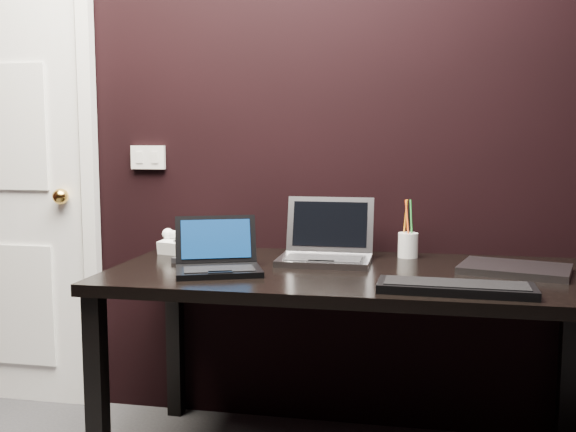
% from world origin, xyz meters
% --- Properties ---
extents(wall_back, '(4.00, 0.00, 4.00)m').
position_xyz_m(wall_back, '(0.00, 1.80, 1.30)').
color(wall_back, black).
rests_on(wall_back, ground).
extents(wall_switch, '(0.15, 0.02, 0.10)m').
position_xyz_m(wall_switch, '(-0.62, 1.79, 1.12)').
color(wall_switch, silver).
rests_on(wall_switch, wall_back).
extents(desk, '(1.70, 0.80, 0.74)m').
position_xyz_m(desk, '(0.30, 1.40, 0.66)').
color(desk, black).
rests_on(desk, ground).
extents(netbook, '(0.36, 0.34, 0.18)m').
position_xyz_m(netbook, '(-0.16, 1.28, 0.78)').
color(netbook, black).
rests_on(netbook, desk).
extents(silver_laptop, '(0.34, 0.30, 0.23)m').
position_xyz_m(silver_laptop, '(0.18, 1.54, 0.78)').
color(silver_laptop, gray).
rests_on(silver_laptop, desk).
extents(ext_keyboard, '(0.46, 0.17, 0.03)m').
position_xyz_m(ext_keyboard, '(0.63, 1.12, 0.75)').
color(ext_keyboard, black).
rests_on(ext_keyboard, desk).
extents(closed_laptop, '(0.41, 0.34, 0.02)m').
position_xyz_m(closed_laptop, '(0.85, 1.46, 0.75)').
color(closed_laptop, '#99999F').
rests_on(closed_laptop, desk).
extents(desk_phone, '(0.22, 0.20, 0.11)m').
position_xyz_m(desk_phone, '(-0.39, 1.62, 0.78)').
color(desk_phone, white).
rests_on(desk_phone, desk).
extents(mobile_phone, '(0.06, 0.05, 0.10)m').
position_xyz_m(mobile_phone, '(-0.34, 1.42, 0.78)').
color(mobile_phone, black).
rests_on(mobile_phone, desk).
extents(pen_cup, '(0.08, 0.08, 0.23)m').
position_xyz_m(pen_cup, '(0.48, 1.69, 0.79)').
color(pen_cup, silver).
rests_on(pen_cup, desk).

